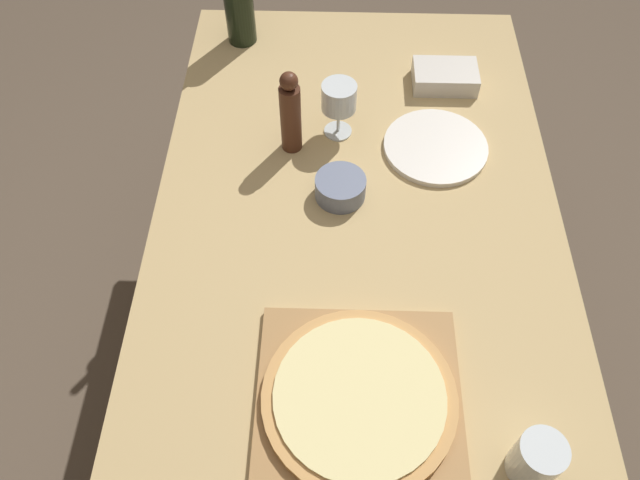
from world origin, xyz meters
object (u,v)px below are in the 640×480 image
wine_glass (339,99)px  pepper_mill (290,114)px  pizza (358,398)px  small_bowl (340,188)px

wine_glass → pepper_mill: bearing=-154.5°
pizza → small_bowl: size_ratio=3.05×
pepper_mill → pizza: bearing=-76.6°
pepper_mill → small_bowl: bearing=-52.1°
pizza → wine_glass: wine_glass is taller
pizza → small_bowl: small_bowl is taller
pepper_mill → wine_glass: size_ratio=1.53×
pepper_mill → small_bowl: 0.21m
pizza → small_bowl: (-0.04, 0.50, -0.00)m
pizza → pepper_mill: bearing=103.4°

